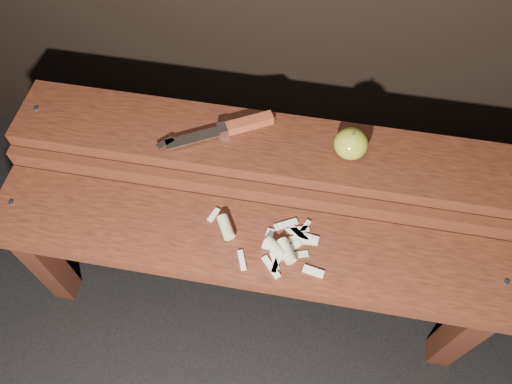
% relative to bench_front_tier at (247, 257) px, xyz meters
% --- Properties ---
extents(ground, '(60.00, 60.00, 0.00)m').
position_rel_bench_front_tier_xyz_m(ground, '(0.00, 0.06, -0.35)').
color(ground, black).
extents(bench_front_tier, '(1.20, 0.20, 0.42)m').
position_rel_bench_front_tier_xyz_m(bench_front_tier, '(0.00, 0.00, 0.00)').
color(bench_front_tier, '#36170D').
rests_on(bench_front_tier, ground).
extents(bench_rear_tier, '(1.20, 0.21, 0.50)m').
position_rel_bench_front_tier_xyz_m(bench_rear_tier, '(0.00, 0.23, 0.06)').
color(bench_rear_tier, '#36170D').
rests_on(bench_rear_tier, ground).
extents(apple, '(0.08, 0.08, 0.08)m').
position_rel_bench_front_tier_xyz_m(apple, '(0.19, 0.23, 0.18)').
color(apple, olive).
rests_on(apple, bench_rear_tier).
extents(knife, '(0.25, 0.15, 0.02)m').
position_rel_bench_front_tier_xyz_m(knife, '(-0.07, 0.25, 0.16)').
color(knife, brown).
rests_on(knife, bench_rear_tier).
extents(apple_scraps, '(0.28, 0.15, 0.03)m').
position_rel_bench_front_tier_xyz_m(apple_scraps, '(0.05, 0.01, 0.08)').
color(apple_scraps, beige).
rests_on(apple_scraps, bench_front_tier).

